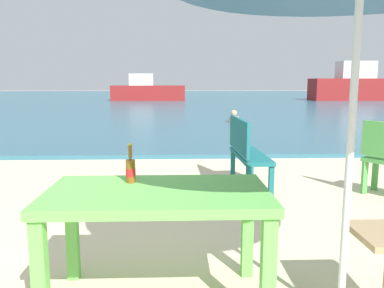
{
  "coord_description": "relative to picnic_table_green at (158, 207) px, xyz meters",
  "views": [
    {
      "loc": [
        -0.51,
        -2.28,
        1.44
      ],
      "look_at": [
        -0.32,
        3.0,
        0.6
      ],
      "focal_mm": 37.23,
      "sensor_mm": 36.0,
      "label": 1
    }
  ],
  "objects": [
    {
      "name": "sea_water",
      "position": [
        0.64,
        29.85,
        -0.61
      ],
      "size": [
        120.0,
        50.0,
        0.08
      ],
      "primitive_type": "cube",
      "color": "#2D6075",
      "rests_on": "ground_plane"
    },
    {
      "name": "picnic_table_green",
      "position": [
        0.0,
        0.0,
        0.0
      ],
      "size": [
        1.4,
        0.8,
        0.76
      ],
      "color": "#60B24C",
      "rests_on": "ground_plane"
    },
    {
      "name": "beer_bottle_amber",
      "position": [
        -0.19,
        0.2,
        0.2
      ],
      "size": [
        0.07,
        0.07,
        0.26
      ],
      "color": "brown",
      "rests_on": "picnic_table_green"
    },
    {
      "name": "bench_teal_center",
      "position": [
        1.03,
        2.77,
        -0.11
      ],
      "size": [
        0.4,
        1.21,
        0.95
      ],
      "color": "#196066",
      "rests_on": "ground_plane"
    },
    {
      "name": "swimmer_person",
      "position": [
        1.99,
        10.71,
        -0.41
      ],
      "size": [
        0.34,
        0.34,
        0.41
      ],
      "color": "tan",
      "rests_on": "sea_water"
    },
    {
      "name": "boat_ferry",
      "position": [
        13.35,
        25.82,
        0.42
      ],
      "size": [
        7.55,
        2.06,
        2.75
      ],
      "color": "maroon",
      "rests_on": "sea_water"
    },
    {
      "name": "boat_barge",
      "position": [
        -2.02,
        25.97,
        0.1
      ],
      "size": [
        5.16,
        1.41,
        1.88
      ],
      "color": "maroon",
      "rests_on": "sea_water"
    }
  ]
}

